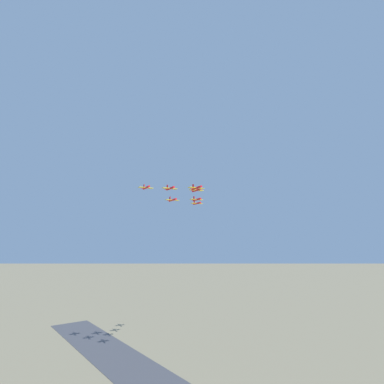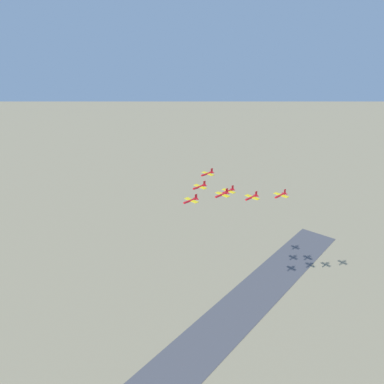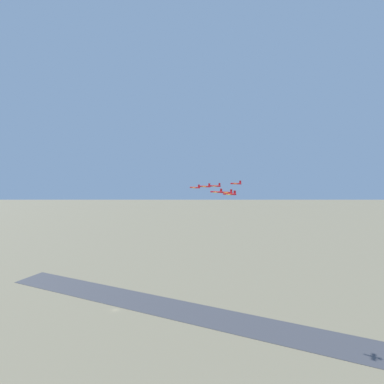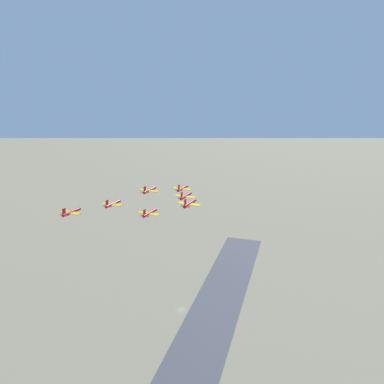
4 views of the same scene
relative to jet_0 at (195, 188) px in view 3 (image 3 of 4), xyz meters
name	(u,v)px [view 3 (image 3 of 4)]	position (x,y,z in m)	size (l,w,h in m)	color
ground_plane	(115,310)	(21.54, 55.58, -91.57)	(3000.00, 3000.00, 0.00)	gray
runway_strip	(195,313)	(0.24, 0.21, -91.47)	(249.44, 286.37, 0.20)	#47474C
jet_0	(195,188)	(0.00, 0.00, 0.00)	(7.00, 6.91, 2.65)	red
jet_1	(205,186)	(-14.01, -2.76, 1.53)	(7.00, 6.91, 2.65)	red
jet_2	(216,186)	(-4.40, -13.59, 1.10)	(7.00, 6.91, 2.65)	red
jet_3	(217,192)	(-28.02, -5.51, -1.07)	(7.00, 6.91, 2.65)	red
jet_4	(227,192)	(-18.41, -16.34, -2.35)	(7.00, 6.91, 2.65)	red
jet_5	(236,184)	(-8.80, -27.17, 2.80)	(7.00, 6.91, 2.65)	red
jet_6	(230,194)	(-42.03, -8.27, -1.29)	(7.00, 6.91, 2.65)	red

